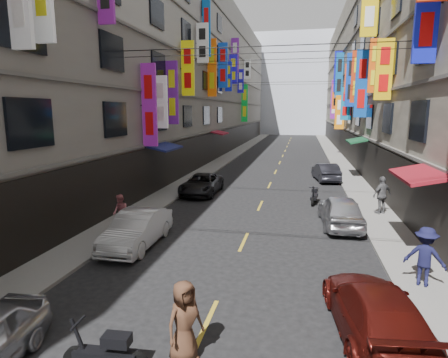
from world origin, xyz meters
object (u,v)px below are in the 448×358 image
at_px(car_right_mid, 341,211).
at_px(scooter_crossing, 107,353).
at_px(car_right_near, 375,311).
at_px(car_right_far, 326,172).
at_px(car_left_far, 202,184).
at_px(pedestrian_crossing, 184,321).
at_px(pedestrian_lfar, 120,212).
at_px(pedestrian_rfar, 382,195).
at_px(pedestrian_rnear, 425,256).
at_px(car_left_mid, 137,229).
at_px(scooter_far_right, 314,196).

bearing_deg(car_right_mid, scooter_crossing, 60.71).
relative_size(car_right_near, car_right_far, 1.09).
xyz_separation_m(car_left_far, pedestrian_crossing, (3.89, -15.71, 0.25)).
height_order(car_left_far, car_right_near, car_right_near).
relative_size(pedestrian_lfar, pedestrian_rfar, 0.81).
bearing_deg(pedestrian_rnear, car_right_far, -61.60).
bearing_deg(car_left_mid, car_right_far, 62.80).
distance_m(scooter_far_right, pedestrian_lfar, 10.94).
height_order(car_left_mid, car_left_far, car_left_mid).
bearing_deg(car_left_far, car_right_far, 37.90).
bearing_deg(scooter_crossing, car_right_near, -70.05).
bearing_deg(car_left_far, car_right_near, -60.81).
xyz_separation_m(pedestrian_rnear, pedestrian_rfar, (0.35, 8.09, 0.06)).
relative_size(scooter_crossing, car_left_far, 0.40).
bearing_deg(car_left_mid, pedestrian_lfar, 133.83).
bearing_deg(pedestrian_lfar, scooter_crossing, -22.55).
bearing_deg(car_right_mid, car_right_near, 86.79).
bearing_deg(pedestrian_crossing, scooter_crossing, 153.56).
distance_m(pedestrian_rfar, pedestrian_crossing, 14.11).
bearing_deg(pedestrian_rnear, car_right_near, 79.42).
distance_m(scooter_far_right, car_left_far, 7.05).
relative_size(scooter_crossing, pedestrian_lfar, 1.16).
distance_m(pedestrian_lfar, pedestrian_rfar, 12.66).
bearing_deg(pedestrian_crossing, pedestrian_rnear, -15.81).
bearing_deg(car_right_far, pedestrian_crossing, 70.31).
height_order(car_right_far, pedestrian_lfar, pedestrian_lfar).
bearing_deg(scooter_far_right, car_left_far, -0.95).
bearing_deg(car_right_near, pedestrian_crossing, 15.71).
bearing_deg(car_right_near, car_right_mid, -97.00).
relative_size(car_right_far, pedestrian_crossing, 2.32).
height_order(scooter_crossing, car_left_mid, car_left_mid).
height_order(car_right_far, pedestrian_rfar, pedestrian_rfar).
xyz_separation_m(car_left_mid, pedestrian_rfar, (10.17, 6.50, 0.38)).
xyz_separation_m(car_right_mid, car_right_far, (0.00, 11.59, -0.05)).
bearing_deg(scooter_crossing, pedestrian_lfar, 21.63).
height_order(car_left_far, car_right_mid, car_right_mid).
distance_m(pedestrian_rnear, pedestrian_rfar, 8.09).
bearing_deg(car_left_mid, car_right_mid, 27.80).
relative_size(car_left_mid, pedestrian_rfar, 2.20).
height_order(scooter_crossing, car_left_far, car_left_far).
bearing_deg(pedestrian_rnear, pedestrian_lfar, 7.21).
relative_size(scooter_crossing, car_right_far, 0.44).
xyz_separation_m(car_right_mid, pedestrian_lfar, (-9.45, -2.82, 0.17)).
relative_size(car_left_mid, car_right_near, 0.94).
height_order(car_left_mid, car_right_far, car_left_mid).
height_order(car_right_mid, car_right_far, car_right_mid).
bearing_deg(scooter_far_right, scooter_crossing, 81.86).
bearing_deg(car_right_near, car_left_far, -67.18).
relative_size(car_left_far, pedestrian_rnear, 2.56).
bearing_deg(pedestrian_lfar, car_left_mid, -3.56).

